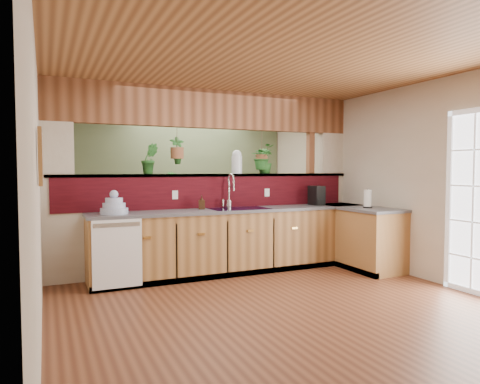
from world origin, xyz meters
name	(u,v)px	position (x,y,z in m)	size (l,w,h in m)	color
ground	(254,291)	(0.00, 0.00, 0.00)	(4.60, 7.00, 0.01)	brown
ceiling	(254,71)	(0.00, 0.00, 2.60)	(4.60, 7.00, 0.01)	brown
wall_back	(173,177)	(0.00, 3.50, 1.30)	(4.60, 0.02, 2.60)	beige
wall_left	(39,185)	(-2.30, 0.00, 1.30)	(0.02, 7.00, 2.60)	beige
wall_right	(400,180)	(2.30, 0.00, 1.30)	(0.02, 7.00, 2.60)	beige
pass_through_partition	(215,187)	(0.03, 1.35, 1.19)	(4.60, 0.21, 2.60)	beige
pass_through_ledge	(213,175)	(0.00, 1.35, 1.37)	(4.60, 0.21, 0.04)	brown
header_beam	(213,110)	(0.00, 1.35, 2.33)	(4.60, 0.15, 0.55)	brown
sage_backwall	(173,177)	(0.00, 3.48, 1.30)	(4.55, 0.02, 2.55)	#5C6D4B
countertop	(279,238)	(0.84, 0.87, 0.45)	(4.14, 1.52, 0.90)	olive
dishwasher	(117,253)	(-1.48, 0.66, 0.46)	(0.58, 0.03, 0.82)	white
navy_sink	(239,214)	(0.25, 0.98, 0.82)	(0.82, 0.50, 0.18)	black
framed_print	(41,157)	(-2.27, -0.80, 1.55)	(0.04, 0.35, 0.45)	olive
faucet	(230,189)	(0.18, 1.13, 1.17)	(0.22, 0.22, 0.50)	#B7B7B2
dish_stack	(114,207)	(-1.47, 0.93, 0.99)	(0.34, 0.34, 0.30)	#A8B5D9
soap_dispenser	(202,202)	(-0.26, 1.09, 1.00)	(0.09, 0.09, 0.19)	#3B2515
coffee_maker	(317,196)	(1.59, 1.00, 1.04)	(0.16, 0.27, 0.30)	black
paper_towel	(368,199)	(1.99, 0.31, 1.03)	(0.13, 0.13, 0.28)	black
glass_jar	(237,162)	(0.39, 1.35, 1.57)	(0.16, 0.16, 0.36)	silver
ledge_plant_left	(150,159)	(-0.93, 1.35, 1.60)	(0.23, 0.19, 0.42)	#21591F
ledge_plant_right	(265,161)	(0.86, 1.35, 1.59)	(0.22, 0.22, 0.39)	#21591F
hanging_plant_a	(177,142)	(-0.54, 1.35, 1.85)	(0.22, 0.18, 0.51)	brown
hanging_plant_b	(262,146)	(0.81, 1.35, 1.82)	(0.43, 0.40, 0.52)	brown
shelving_console	(159,221)	(-0.34, 3.25, 0.50)	(1.39, 0.37, 0.93)	black
shelf_plant_a	(129,186)	(-0.87, 3.25, 1.15)	(0.20, 0.13, 0.38)	#21591F
shelf_plant_b	(173,184)	(-0.07, 3.25, 1.19)	(0.25, 0.25, 0.45)	#21591F
floor_plant	(221,231)	(0.44, 2.11, 0.41)	(0.74, 0.64, 0.82)	#21591F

